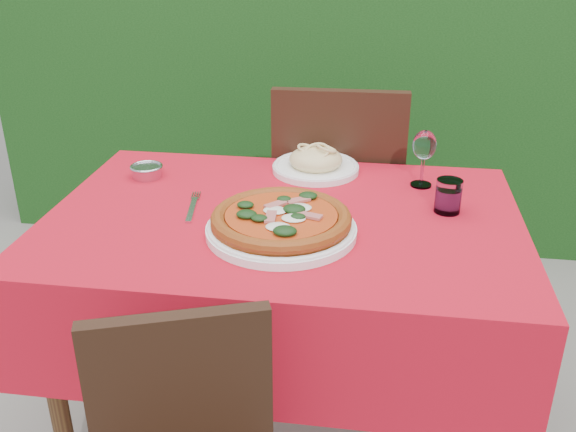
# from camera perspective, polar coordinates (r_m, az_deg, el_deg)

# --- Properties ---
(ground) EXTENTS (60.00, 60.00, 0.00)m
(ground) POSITION_cam_1_polar(r_m,az_deg,el_deg) (2.14, -0.35, -18.32)
(ground) COLOR slate
(ground) RESTS_ON ground
(hedge) EXTENTS (3.20, 0.55, 1.78)m
(hedge) POSITION_cam_1_polar(r_m,az_deg,el_deg) (3.14, 4.00, 14.90)
(hedge) COLOR black
(hedge) RESTS_ON ground
(dining_table) EXTENTS (1.26, 0.86, 0.75)m
(dining_table) POSITION_cam_1_polar(r_m,az_deg,el_deg) (1.78, -0.40, -4.27)
(dining_table) COLOR #482F17
(dining_table) RESTS_ON ground
(chair_far) EXTENTS (0.45, 0.45, 0.97)m
(chair_far) POSITION_cam_1_polar(r_m,az_deg,el_deg) (2.30, 4.46, 1.64)
(chair_far) COLOR black
(chair_far) RESTS_ON ground
(pizza_plate) EXTENTS (0.45, 0.45, 0.07)m
(pizza_plate) POSITION_cam_1_polar(r_m,az_deg,el_deg) (1.60, -0.61, -0.56)
(pizza_plate) COLOR white
(pizza_plate) RESTS_ON dining_table
(pasta_plate) EXTENTS (0.27, 0.27, 0.08)m
(pasta_plate) POSITION_cam_1_polar(r_m,az_deg,el_deg) (2.00, 2.48, 4.73)
(pasta_plate) COLOR white
(pasta_plate) RESTS_ON dining_table
(water_glass) EXTENTS (0.07, 0.07, 0.09)m
(water_glass) POSITION_cam_1_polar(r_m,az_deg,el_deg) (1.77, 14.05, 1.60)
(water_glass) COLOR white
(water_glass) RESTS_ON dining_table
(wine_glass) EXTENTS (0.07, 0.07, 0.17)m
(wine_glass) POSITION_cam_1_polar(r_m,az_deg,el_deg) (1.90, 12.02, 5.98)
(wine_glass) COLOR silver
(wine_glass) RESTS_ON dining_table
(fork) EXTENTS (0.06, 0.22, 0.01)m
(fork) POSITION_cam_1_polar(r_m,az_deg,el_deg) (1.75, -8.55, 0.57)
(fork) COLOR silver
(fork) RESTS_ON dining_table
(steel_ramekin) EXTENTS (0.09, 0.09, 0.03)m
(steel_ramekin) POSITION_cam_1_polar(r_m,az_deg,el_deg) (2.00, -12.44, 3.85)
(steel_ramekin) COLOR #BBBCC3
(steel_ramekin) RESTS_ON dining_table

